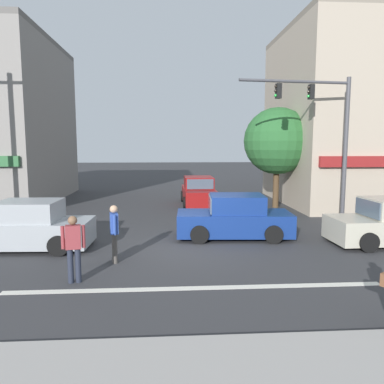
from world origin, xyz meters
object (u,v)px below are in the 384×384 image
(sedan_crossing_center, at_px, (234,218))
(sedan_crossing_rightbound, at_px, (199,192))
(sedan_crossing_leftbound, at_px, (27,227))
(utility_pole_far_right, at_px, (316,127))
(pedestrian_mid_crossing, at_px, (73,245))
(street_tree, at_px, (277,141))
(pedestrian_far_side, at_px, (114,230))
(traffic_light_mast, at_px, (325,126))

(sedan_crossing_center, height_order, sedan_crossing_rightbound, same)
(sedan_crossing_rightbound, xyz_separation_m, sedan_crossing_leftbound, (-6.31, -8.65, 0.00))
(utility_pole_far_right, xyz_separation_m, sedan_crossing_leftbound, (-12.87, -8.41, -3.63))
(pedestrian_mid_crossing, bearing_deg, sedan_crossing_leftbound, 125.44)
(sedan_crossing_rightbound, height_order, sedan_crossing_leftbound, same)
(sedan_crossing_leftbound, bearing_deg, street_tree, 35.72)
(pedestrian_mid_crossing, relative_size, pedestrian_far_side, 1.00)
(utility_pole_far_right, distance_m, pedestrian_far_side, 14.47)
(street_tree, bearing_deg, traffic_light_mast, -78.07)
(sedan_crossing_center, bearing_deg, street_tree, 62.12)
(utility_pole_far_right, height_order, pedestrian_far_side, utility_pole_far_right)
(pedestrian_mid_crossing, bearing_deg, sedan_crossing_center, 41.60)
(street_tree, relative_size, sedan_crossing_leftbound, 1.28)
(sedan_crossing_leftbound, bearing_deg, sedan_crossing_center, 8.31)
(sedan_crossing_leftbound, xyz_separation_m, pedestrian_mid_crossing, (2.26, -3.17, 0.24))
(street_tree, xyz_separation_m, sedan_crossing_center, (-3.41, -6.45, -2.85))
(street_tree, bearing_deg, utility_pole_far_right, 20.65)
(street_tree, bearing_deg, sedan_crossing_center, -117.88)
(sedan_crossing_center, xyz_separation_m, sedan_crossing_leftbound, (-6.97, -1.02, 0.00))
(sedan_crossing_rightbound, xyz_separation_m, pedestrian_mid_crossing, (-4.05, -11.82, 0.24))
(traffic_light_mast, relative_size, sedan_crossing_center, 1.48)
(utility_pole_far_right, height_order, traffic_light_mast, utility_pole_far_right)
(sedan_crossing_center, distance_m, pedestrian_far_side, 4.76)
(traffic_light_mast, bearing_deg, sedan_crossing_center, -150.70)
(sedan_crossing_center, height_order, pedestrian_far_side, pedestrian_far_side)
(street_tree, height_order, pedestrian_mid_crossing, street_tree)
(sedan_crossing_rightbound, bearing_deg, utility_pole_far_right, -2.10)
(pedestrian_far_side, bearing_deg, sedan_crossing_rightbound, 72.28)
(pedestrian_mid_crossing, height_order, pedestrian_far_side, same)
(sedan_crossing_leftbound, bearing_deg, utility_pole_far_right, 33.15)
(street_tree, bearing_deg, pedestrian_far_side, -128.98)
(sedan_crossing_leftbound, bearing_deg, pedestrian_far_side, -28.32)
(sedan_crossing_rightbound, bearing_deg, pedestrian_far_side, -107.72)
(sedan_crossing_rightbound, bearing_deg, sedan_crossing_leftbound, -126.10)
(street_tree, distance_m, traffic_light_mast, 4.19)
(street_tree, xyz_separation_m, sedan_crossing_leftbound, (-10.39, -7.47, -2.85))
(sedan_crossing_leftbound, height_order, pedestrian_far_side, pedestrian_far_side)
(traffic_light_mast, relative_size, sedan_crossing_leftbound, 1.49)
(pedestrian_mid_crossing, bearing_deg, utility_pole_far_right, 47.48)
(sedan_crossing_center, bearing_deg, utility_pole_far_right, 51.39)
(sedan_crossing_rightbound, xyz_separation_m, pedestrian_far_side, (-3.28, -10.28, 0.24))
(sedan_crossing_rightbound, bearing_deg, sedan_crossing_center, -85.00)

